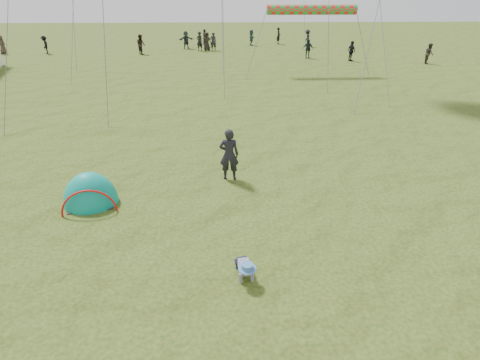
{
  "coord_description": "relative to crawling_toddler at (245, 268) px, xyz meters",
  "views": [
    {
      "loc": [
        0.65,
        -6.78,
        5.3
      ],
      "look_at": [
        1.01,
        1.7,
        1.0
      ],
      "focal_mm": 28.0,
      "sensor_mm": 36.0,
      "label": 1
    }
  ],
  "objects": [
    {
      "name": "ground",
      "position": [
        -1.01,
        0.8,
        -0.26
      ],
      "size": [
        140.0,
        140.0,
        0.0
      ],
      "primitive_type": "plane",
      "color": "#1E3D0F"
    },
    {
      "name": "crawling_toddler",
      "position": [
        0.0,
        0.0,
        0.0
      ],
      "size": [
        0.57,
        0.73,
        0.51
      ],
      "primitive_type": null,
      "rotation": [
        0.0,
        0.0,
        0.16
      ],
      "color": "black",
      "rests_on": "ground"
    },
    {
      "name": "popup_tent",
      "position": [
        -4.1,
        3.19,
        -0.26
      ],
      "size": [
        1.67,
        1.46,
        1.88
      ],
      "primitive_type": "ellipsoid",
      "rotation": [
        0.0,
        0.0,
        0.2
      ],
      "color": "#0C7F6B",
      "rests_on": "ground"
    },
    {
      "name": "standing_adult",
      "position": [
        -0.25,
        4.59,
        0.57
      ],
      "size": [
        0.62,
        0.43,
        1.64
      ],
      "primitive_type": "imported",
      "rotation": [
        0.0,
        0.0,
        3.09
      ],
      "color": "black",
      "rests_on": "ground"
    },
    {
      "name": "crowd_person_0",
      "position": [
        5.77,
        37.96,
        0.61
      ],
      "size": [
        0.48,
        0.68,
        1.74
      ],
      "primitive_type": "imported",
      "rotation": [
        0.0,
        0.0,
        1.46
      ],
      "color": "black",
      "rests_on": "ground"
    },
    {
      "name": "crowd_person_1",
      "position": [
        16.23,
        24.85,
        0.53
      ],
      "size": [
        0.78,
        0.9,
        1.58
      ],
      "primitive_type": "imported",
      "rotation": [
        0.0,
        0.0,
        1.3
      ],
      "color": "#2D2621",
      "rests_on": "ground"
    },
    {
      "name": "crowd_person_2",
      "position": [
        7.01,
        28.03,
        0.54
      ],
      "size": [
        0.94,
        0.4,
        1.59
      ],
      "primitive_type": "imported",
      "rotation": [
        0.0,
        0.0,
        0.02
      ],
      "color": "black",
      "rests_on": "ground"
    },
    {
      "name": "crowd_person_4",
      "position": [
        -21.06,
        31.78,
        0.58
      ],
      "size": [
        0.93,
        0.73,
        1.66
      ],
      "primitive_type": "imported",
      "rotation": [
        0.0,
        0.0,
        6.01
      ],
      "color": "#392E25",
      "rests_on": "ground"
    },
    {
      "name": "crowd_person_5",
      "position": [
        -4.14,
        34.55,
        0.6
      ],
      "size": [
        1.65,
        1.07,
        1.71
      ],
      "primitive_type": "imported",
      "rotation": [
        0.0,
        0.0,
        0.39
      ],
      "color": "#212C32",
      "rests_on": "ground"
    },
    {
      "name": "crowd_person_6",
      "position": [
        -2.7,
        32.98,
        0.64
      ],
      "size": [
        0.78,
        0.73,
        1.79
      ],
      "primitive_type": "imported",
      "rotation": [
        0.0,
        0.0,
        3.77
      ],
      "color": "black",
      "rests_on": "ground"
    },
    {
      "name": "crowd_person_7",
      "position": [
        -8.0,
        30.95,
        0.63
      ],
      "size": [
        1.07,
        1.08,
        1.76
      ],
      "primitive_type": "imported",
      "rotation": [
        0.0,
        0.0,
        2.29
      ],
      "color": "black",
      "rests_on": "ground"
    },
    {
      "name": "crowd_person_8",
      "position": [
        10.35,
        26.36,
        0.55
      ],
      "size": [
        0.68,
        1.02,
        1.62
      ],
      "primitive_type": "imported",
      "rotation": [
        0.0,
        0.0,
        1.91
      ],
      "color": "black",
      "rests_on": "ground"
    },
    {
      "name": "crowd_person_9",
      "position": [
        -17.04,
        31.64,
        0.54
      ],
      "size": [
        0.87,
        1.16,
        1.6
      ],
      "primitive_type": "imported",
      "rotation": [
        0.0,
        0.0,
        5.01
      ],
      "color": "black",
      "rests_on": "ground"
    },
    {
      "name": "crowd_person_10",
      "position": [
        -1.98,
        33.15,
        0.6
      ],
      "size": [
        0.96,
        0.76,
        1.72
      ],
      "primitive_type": "imported",
      "rotation": [
        0.0,
        0.0,
        0.28
      ],
      "color": "black",
      "rests_on": "ground"
    },
    {
      "name": "crowd_person_11",
      "position": [
        2.69,
        36.9,
        0.54
      ],
      "size": [
        0.57,
        1.51,
        1.6
      ],
      "primitive_type": "imported",
      "rotation": [
        0.0,
        0.0,
        1.64
      ],
      "color": "#2B414B",
      "rests_on": "ground"
    },
    {
      "name": "crowd_person_12",
      "position": [
        -1.35,
        33.27,
        0.58
      ],
      "size": [
        0.68,
        0.52,
        1.68
      ],
      "primitive_type": "imported",
      "rotation": [
        0.0,
        0.0,
        3.34
      ],
      "color": "black",
      "rests_on": "ground"
    },
    {
      "name": "crowd_person_14",
      "position": [
        -2.32,
        36.23,
        0.62
      ],
      "size": [
        0.47,
        1.04,
        1.74
      ],
      "primitive_type": "imported",
      "rotation": [
        0.0,
        0.0,
        1.53
      ],
      "color": "#24353E",
      "rests_on": "ground"
    },
    {
      "name": "crowd_person_15",
      "position": [
        8.51,
        35.66,
        0.59
      ],
      "size": [
        0.67,
        1.12,
        1.69
      ],
      "primitive_type": "imported",
      "rotation": [
        0.0,
        0.0,
        4.67
      ],
      "color": "black",
      "rests_on": "ground"
    },
    {
      "name": "rainbow_tube_kite",
      "position": [
        5.64,
        21.46,
        3.92
      ],
      "size": [
        6.08,
        0.64,
        0.64
      ],
      "primitive_type": "cylinder",
      "rotation": [
        0.0,
        1.57,
        0.0
      ],
      "color": "red"
    }
  ]
}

